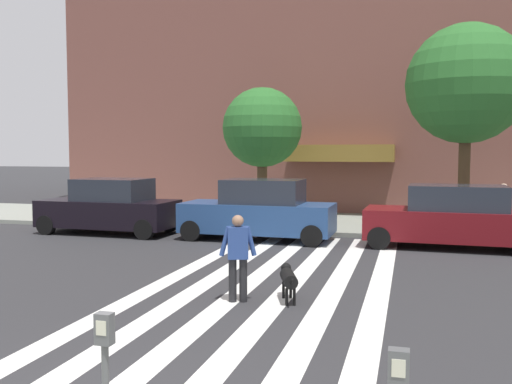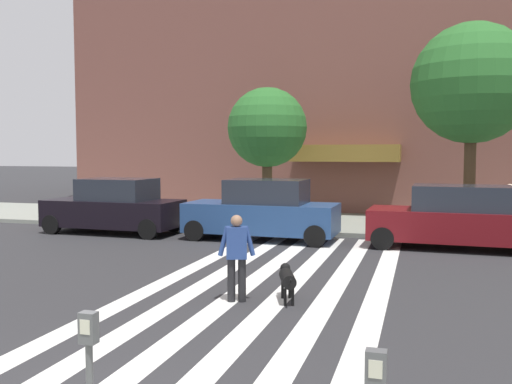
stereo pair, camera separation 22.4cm
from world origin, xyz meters
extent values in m
plane|color=#2B2B2D|center=(0.00, 6.96, 0.00)|extent=(160.00, 160.00, 0.00)
cube|color=gray|center=(0.00, 16.91, 0.07)|extent=(80.00, 6.00, 0.15)
cube|color=silver|center=(-1.58, 6.96, 0.00)|extent=(0.45, 13.31, 0.01)
cube|color=silver|center=(-0.68, 6.96, 0.00)|extent=(0.45, 13.31, 0.01)
cube|color=silver|center=(0.22, 6.96, 0.00)|extent=(0.45, 13.31, 0.01)
cube|color=silver|center=(1.12, 6.96, 0.00)|extent=(0.45, 13.31, 0.01)
cube|color=silver|center=(2.02, 6.96, 0.00)|extent=(0.45, 13.31, 0.01)
cube|color=silver|center=(2.92, 6.96, 0.00)|extent=(0.45, 13.31, 0.01)
cube|color=olive|center=(0.58, 19.31, 2.75)|extent=(4.52, 1.60, 0.70)
cube|color=#515456|center=(1.12, -0.52, 1.38)|extent=(0.14, 0.10, 0.26)
cube|color=beige|center=(1.12, -0.58, 1.40)|extent=(0.09, 0.01, 0.12)
cube|color=#515456|center=(3.44, -0.75, 1.38)|extent=(0.14, 0.10, 0.26)
cube|color=beige|center=(3.44, -0.81, 1.40)|extent=(0.09, 0.01, 0.12)
cube|color=black|center=(-6.52, 12.68, 0.70)|extent=(4.72, 2.10, 0.90)
cube|color=#232833|center=(-6.33, 12.67, 1.52)|extent=(2.42, 1.80, 0.74)
cylinder|color=black|center=(-8.40, 11.83, 0.33)|extent=(0.67, 0.24, 0.66)
cylinder|color=black|center=(-8.35, 13.63, 0.33)|extent=(0.67, 0.24, 0.66)
cylinder|color=black|center=(-4.69, 11.72, 0.33)|extent=(0.67, 0.24, 0.66)
cylinder|color=black|center=(-4.64, 13.53, 0.33)|extent=(0.67, 0.24, 0.66)
cube|color=navy|center=(-1.20, 12.68, 0.71)|extent=(4.86, 1.96, 0.93)
cube|color=#232833|center=(-1.01, 12.67, 1.56)|extent=(2.49, 1.69, 0.76)
cylinder|color=black|center=(-3.15, 11.86, 0.33)|extent=(0.66, 0.23, 0.66)
cylinder|color=black|center=(-3.11, 13.57, 0.33)|extent=(0.66, 0.23, 0.66)
cylinder|color=black|center=(0.72, 11.79, 0.33)|extent=(0.66, 0.23, 0.66)
cylinder|color=black|center=(0.75, 13.49, 0.33)|extent=(0.66, 0.23, 0.66)
cube|color=maroon|center=(4.62, 12.68, 0.69)|extent=(4.90, 2.08, 0.88)
cube|color=#232833|center=(4.81, 12.67, 1.48)|extent=(2.76, 1.77, 0.72)
cylinder|color=black|center=(2.65, 11.89, 0.33)|extent=(0.67, 0.25, 0.66)
cylinder|color=black|center=(2.72, 13.62, 0.33)|extent=(0.67, 0.25, 0.66)
cylinder|color=#4C3823|center=(-1.95, 16.11, 1.53)|extent=(0.38, 0.38, 2.75)
sphere|color=#286628|center=(-1.95, 16.11, 3.73)|extent=(3.01, 3.01, 3.01)
cylinder|color=#4C3823|center=(5.21, 15.42, 2.06)|extent=(0.38, 0.38, 3.82)
sphere|color=#286628|center=(5.21, 15.42, 5.05)|extent=(3.95, 3.95, 3.95)
cylinder|color=black|center=(0.32, 5.37, 0.41)|extent=(0.19, 0.19, 0.82)
cylinder|color=black|center=(0.50, 5.44, 0.41)|extent=(0.19, 0.19, 0.82)
cube|color=navy|center=(0.41, 5.41, 1.12)|extent=(0.44, 0.35, 0.60)
cylinder|color=navy|center=(0.18, 5.33, 1.15)|extent=(0.24, 0.16, 0.57)
cylinder|color=navy|center=(0.64, 5.48, 1.15)|extent=(0.24, 0.16, 0.57)
sphere|color=#936B51|center=(0.41, 5.41, 1.53)|extent=(0.28, 0.28, 0.22)
cylinder|color=black|center=(1.33, 5.65, 0.45)|extent=(0.49, 0.79, 0.26)
sphere|color=black|center=(1.18, 6.08, 0.55)|extent=(0.25, 0.25, 0.20)
cylinder|color=black|center=(1.49, 5.20, 0.50)|extent=(0.11, 0.23, 0.16)
cylinder|color=black|center=(1.18, 5.88, 0.16)|extent=(0.07, 0.07, 0.32)
cylinder|color=black|center=(1.31, 5.92, 0.16)|extent=(0.07, 0.07, 0.32)
cylinder|color=black|center=(1.35, 5.38, 0.16)|extent=(0.07, 0.07, 0.32)
cylinder|color=black|center=(1.48, 5.43, 0.16)|extent=(0.07, 0.07, 0.32)
cylinder|color=#6B6051|center=(6.39, 14.90, 0.56)|extent=(0.16, 0.16, 0.82)
cylinder|color=#6B6051|center=(6.40, 15.10, 0.56)|extent=(0.16, 0.16, 0.82)
cube|color=maroon|center=(6.40, 15.00, 1.27)|extent=(0.25, 0.39, 0.60)
cylinder|color=maroon|center=(6.39, 14.76, 1.30)|extent=(0.10, 0.23, 0.57)
cylinder|color=maroon|center=(6.41, 15.24, 1.30)|extent=(0.10, 0.23, 0.57)
sphere|color=beige|center=(6.40, 15.00, 1.68)|extent=(0.23, 0.23, 0.22)
camera|label=1|loc=(3.50, -4.51, 2.82)|focal=39.43mm
camera|label=2|loc=(3.71, -4.44, 2.82)|focal=39.43mm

